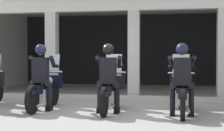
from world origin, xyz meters
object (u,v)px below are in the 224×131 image
motorcycle_center (111,90)px  police_officer_right (182,73)px  motorcycle_left (46,88)px  police_officer_left (41,71)px  police_officer_center (108,72)px  motorcycle_right (181,92)px

motorcycle_center → police_officer_right: size_ratio=1.29×
police_officer_right → motorcycle_center: bearing=-174.3°
motorcycle_left → police_officer_left: size_ratio=1.29×
motorcycle_center → police_officer_center: 0.52m
motorcycle_left → police_officer_center: 1.73m
police_officer_left → motorcycle_right: police_officer_left is taller
motorcycle_left → motorcycle_center: bearing=8.1°
police_officer_left → motorcycle_center: police_officer_left is taller
motorcycle_left → motorcycle_right: 3.29m
police_officer_left → motorcycle_center: bearing=17.9°
motorcycle_right → police_officer_right: police_officer_right is taller
police_officer_center → motorcycle_right: (1.64, 0.19, -0.44)m
police_officer_left → police_officer_center: size_ratio=1.00×
motorcycle_center → police_officer_right: police_officer_right is taller
police_officer_left → police_officer_center: same height
motorcycle_right → police_officer_right: size_ratio=1.29×
police_officer_center → police_officer_right: bearing=11.3°
motorcycle_left → motorcycle_right: (3.28, -0.15, 0.00)m
police_officer_left → police_officer_right: same height
motorcycle_center → motorcycle_right: 1.64m
motorcycle_left → motorcycle_center: size_ratio=1.00×
police_officer_right → motorcycle_right: bearing=108.5°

